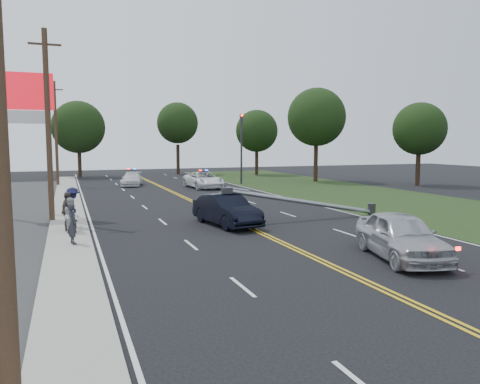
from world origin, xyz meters
name	(u,v)px	position (x,y,z in m)	size (l,w,h in m)	color
ground	(319,260)	(0.00, 0.00, 0.00)	(120.00, 120.00, 0.00)	black
sidewalk	(69,226)	(-8.40, 10.00, 0.06)	(1.80, 70.00, 0.12)	#A09B91
grass_verge	(422,206)	(13.50, 10.00, 0.01)	(12.00, 80.00, 0.01)	black
centerline_yellow	(228,218)	(0.00, 10.00, 0.01)	(0.36, 80.00, 0.00)	gold
pylon_sign	(23,110)	(-10.50, 14.00, 6.00)	(3.20, 0.35, 8.00)	gray
traffic_signal	(241,142)	(8.30, 30.00, 4.21)	(0.28, 0.41, 7.05)	#2D2D30
fallen_streetlight	(312,203)	(4.19, 8.00, 0.92)	(9.36, 0.44, 1.91)	#2D2D30
utility_pole_mid	(48,126)	(-9.20, 12.00, 5.08)	(1.60, 0.28, 10.00)	#382619
utility_pole_far	(56,133)	(-9.20, 34.00, 5.08)	(1.60, 0.28, 10.00)	#382619
tree_6	(78,127)	(-6.85, 45.45, 6.01)	(6.27, 6.27, 9.16)	black
tree_7	(178,123)	(5.56, 46.60, 6.72)	(5.39, 5.39, 9.44)	black
tree_8	(257,131)	(14.79, 41.61, 5.65)	(5.42, 5.42, 8.38)	black
tree_9	(317,117)	(16.77, 29.80, 6.87)	(6.18, 6.18, 9.97)	black
tree_13	(419,129)	(23.79, 22.20, 5.50)	(5.07, 5.07, 8.06)	black
crashed_sedan	(226,210)	(-0.84, 7.83, 0.79)	(1.67, 4.80, 1.58)	black
waiting_sedan	(401,236)	(2.88, -0.87, 0.85)	(2.01, 4.98, 1.70)	#AFB1B8
emergency_a	(204,180)	(3.45, 27.04, 0.75)	(2.50, 5.42, 1.51)	white
emergency_b	(132,179)	(-2.44, 31.78, 0.64)	(1.79, 4.41, 1.28)	silver
bystander_a	(73,224)	(-8.25, 5.35, 0.95)	(0.60, 0.40, 1.66)	#282930
bystander_b	(71,215)	(-8.27, 7.95, 0.92)	(0.78, 0.61, 1.61)	#B4B4B9
bystander_c	(73,207)	(-8.17, 9.29, 1.09)	(1.26, 0.72, 1.94)	#171A3B
bystander_d	(68,211)	(-8.42, 8.41, 1.03)	(1.06, 0.44, 1.82)	#524742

